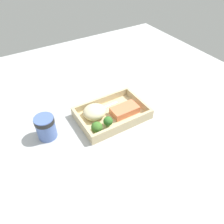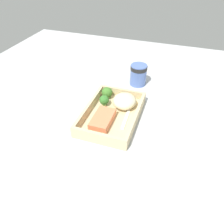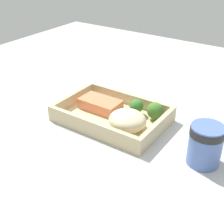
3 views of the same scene
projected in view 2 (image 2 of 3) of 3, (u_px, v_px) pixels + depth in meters
The scene contains 9 objects.
ground_plane at pixel (112, 120), 82.08cm from camera, with size 160.00×160.00×2.00cm, color #B3B5B7.
takeout_tray at pixel (112, 116), 81.08cm from camera, with size 28.47×19.19×1.20cm, color #C9B588.
tray_rim at pixel (112, 112), 79.71cm from camera, with size 28.47×19.19×3.21cm.
salmon_fillet at pixel (103, 120), 76.41cm from camera, with size 11.44×6.42×2.98cm, color #E57C51.
mashed_potatoes at pixel (125, 101), 83.32cm from camera, with size 9.63×8.93×5.07cm, color beige.
broccoli_floret_1 at pixel (104, 100), 83.85cm from camera, with size 3.73×3.73×4.48cm.
broccoli_floret_2 at pixel (107, 93), 87.93cm from camera, with size 4.41×4.41×4.80cm.
fork at pixel (128, 112), 81.66cm from camera, with size 15.86×2.35×0.44cm.
paper_cup at pixel (138, 74), 97.05cm from camera, with size 7.40×7.40×9.40cm.
Camera 2 is at (-59.10, -19.91, 52.45)cm, focal length 35.00 mm.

